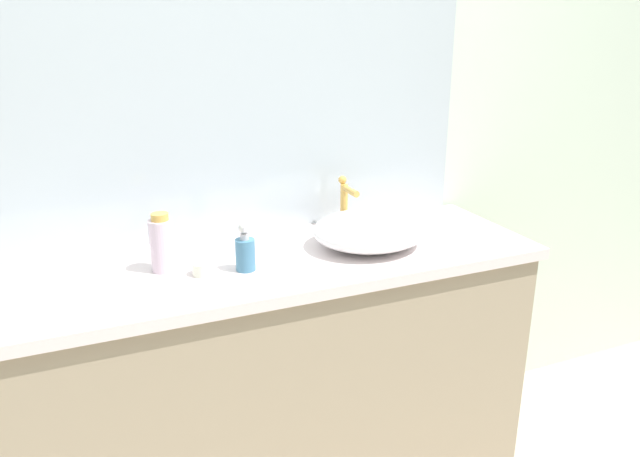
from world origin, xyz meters
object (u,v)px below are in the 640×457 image
(soap_dispenser, at_px, (245,251))
(lotion_bottle, at_px, (162,244))
(sink_basin, at_px, (370,230))
(candle_jar, at_px, (203,268))

(soap_dispenser, height_order, lotion_bottle, lotion_bottle)
(soap_dispenser, xyz_separation_m, lotion_bottle, (-0.21, 0.09, 0.02))
(sink_basin, distance_m, soap_dispenser, 0.41)
(lotion_bottle, bearing_deg, soap_dispenser, -22.26)
(sink_basin, relative_size, lotion_bottle, 2.14)
(soap_dispenser, height_order, candle_jar, soap_dispenser)
(sink_basin, bearing_deg, soap_dispenser, -174.97)
(lotion_bottle, distance_m, candle_jar, 0.13)
(sink_basin, relative_size, candle_jar, 5.97)
(soap_dispenser, bearing_deg, sink_basin, 5.03)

